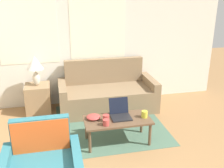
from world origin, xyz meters
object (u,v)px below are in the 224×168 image
Objects in this scene: cup_navy at (144,114)px; cup_yellow at (106,122)px; cup_white at (106,118)px; table_lamp at (35,66)px; coffee_table at (117,122)px; laptop at (120,113)px; snack_bowl at (93,117)px; couch at (107,95)px.

cup_navy reaches higher than cup_yellow.
cup_navy reaches higher than cup_white.
cup_navy is at bearing -40.53° from table_lamp.
cup_white reaches higher than coffee_table.
laptop is (0.06, 0.08, 0.11)m from coffee_table.
table_lamp is 1.94m from coffee_table.
laptop reaches higher than cup_yellow.
coffee_table is at bearing 36.31° from cup_yellow.
cup_yellow is (1.03, -1.53, -0.49)m from table_lamp.
couch is at bearing 69.13° from snack_bowl.
couch reaches higher than cup_navy.
couch is 5.78× the size of laptop.
cup_navy is (1.65, -1.41, -0.48)m from table_lamp.
laptop is (1.29, -1.30, -0.48)m from table_lamp.
cup_yellow is at bearing -143.69° from coffee_table.
cup_navy is at bearing -0.67° from cup_white.
snack_bowl is at bearing 121.80° from cup_yellow.
laptop is at bearing -91.76° from couch.
cup_white is 0.21m from snack_bowl.
table_lamp is 5.60× the size of cup_white.
coffee_table is (1.23, -1.38, -0.58)m from table_lamp.
cup_navy is 0.78m from snack_bowl.
coffee_table is at bearing -128.11° from laptop.
cup_yellow is 0.28m from snack_bowl.
couch is 1.49m from table_lamp.
cup_yellow is at bearing -58.20° from snack_bowl.
snack_bowl is at bearing -55.83° from table_lamp.
cup_navy is (0.32, -1.31, 0.17)m from couch.
laptop is at bearing 163.03° from cup_navy.
coffee_table is 3.13× the size of laptop.
table_lamp is 1.90m from laptop.
laptop reaches higher than cup_navy.
couch is 1.21m from laptop.
couch is 1.28m from snack_bowl.
couch is 19.98× the size of cup_yellow.
cup_navy is at bearing -8.87° from snack_bowl.
laptop is (-0.04, -1.20, 0.18)m from couch.
table_lamp is 5.36× the size of cup_navy.
couch is at bearing 77.91° from cup_white.
snack_bowl is at bearing 146.83° from cup_white.
coffee_table is at bearing 8.26° from cup_white.
cup_navy reaches higher than snack_bowl.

